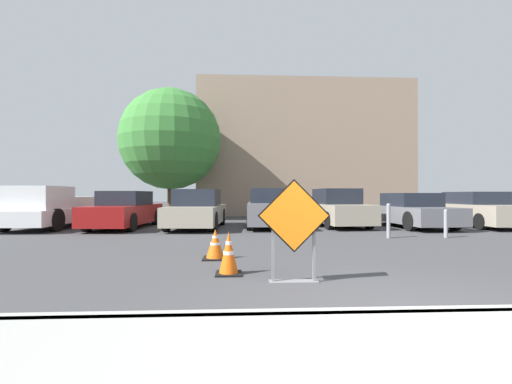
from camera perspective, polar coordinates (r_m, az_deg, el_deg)
ground_plane at (r=13.63m, az=4.63°, el=-5.98°), size 96.00×96.00×0.00m
curb_lip at (r=4.07m, az=24.21°, el=-18.36°), size 23.73×0.20×0.14m
road_closed_sign at (r=5.17m, az=6.35°, el=-5.48°), size 1.10×0.20×1.56m
traffic_cone_nearest at (r=5.78m, az=-4.58°, el=-10.19°), size 0.43×0.43×0.71m
traffic_cone_second at (r=7.15m, az=-6.80°, el=-8.68°), size 0.50×0.50×0.61m
pickup_truck at (r=15.60m, az=-31.26°, el=-2.50°), size 2.13×5.04×1.63m
parked_car_nearest at (r=14.55m, az=-21.01°, el=-2.92°), size 1.99×4.59×1.46m
parked_car_second at (r=13.72m, az=-9.77°, el=-2.99°), size 2.09×4.45×1.53m
parked_car_third at (r=13.93m, az=2.20°, el=-2.87°), size 1.91×4.25×1.56m
parked_car_fourth at (r=14.73m, az=13.33°, el=-2.76°), size 2.00×4.43×1.56m
parked_car_fifth at (r=15.20m, az=24.52°, el=-2.90°), size 2.08×4.43×1.38m
parked_car_sixth at (r=16.93m, az=32.79°, el=-2.56°), size 1.90×4.69×1.43m
bollard_nearest at (r=11.15m, az=21.21°, el=-4.34°), size 0.12×0.12×1.05m
bollard_second at (r=11.99m, az=29.07°, el=-4.49°), size 0.12×0.12×0.87m
building_facade_backdrop at (r=23.74m, az=7.55°, el=6.78°), size 13.70×5.00×8.58m
street_tree_behind_lot at (r=19.38m, az=-14.05°, el=8.49°), size 5.45×5.45×7.04m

